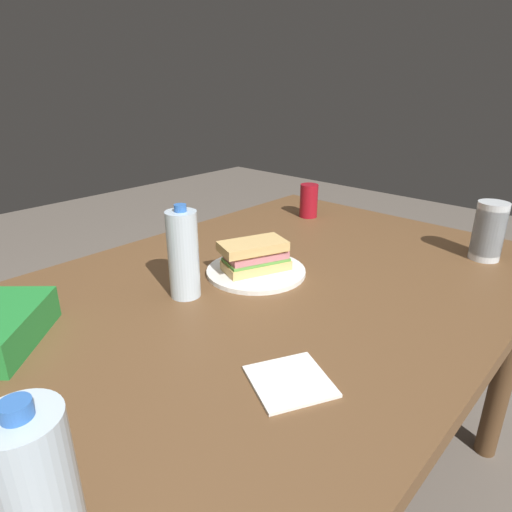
{
  "coord_description": "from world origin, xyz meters",
  "views": [
    {
      "loc": [
        0.71,
        0.66,
        1.26
      ],
      "look_at": [
        -0.09,
        -0.07,
        0.82
      ],
      "focal_mm": 31.22,
      "sensor_mm": 36.0,
      "label": 1
    }
  ],
  "objects_px": {
    "water_bottle_tall": "(183,254)",
    "sandwich": "(255,255)",
    "water_bottle_spare": "(41,507)",
    "plastic_cup_stack": "(489,231)",
    "soda_can_red": "(309,201)",
    "dining_table": "(253,323)",
    "paper_plate": "(256,271)"
  },
  "relations": [
    {
      "from": "plastic_cup_stack",
      "to": "soda_can_red",
      "type": "bearing_deg",
      "value": -89.34
    },
    {
      "from": "paper_plate",
      "to": "soda_can_red",
      "type": "relative_size",
      "value": 2.16
    },
    {
      "from": "soda_can_red",
      "to": "water_bottle_spare",
      "type": "relative_size",
      "value": 0.52
    },
    {
      "from": "sandwich",
      "to": "plastic_cup_stack",
      "type": "bearing_deg",
      "value": 141.69
    },
    {
      "from": "sandwich",
      "to": "soda_can_red",
      "type": "relative_size",
      "value": 1.68
    },
    {
      "from": "dining_table",
      "to": "soda_can_red",
      "type": "bearing_deg",
      "value": -155.43
    },
    {
      "from": "dining_table",
      "to": "plastic_cup_stack",
      "type": "bearing_deg",
      "value": 150.79
    },
    {
      "from": "plastic_cup_stack",
      "to": "water_bottle_spare",
      "type": "height_order",
      "value": "water_bottle_spare"
    },
    {
      "from": "paper_plate",
      "to": "sandwich",
      "type": "height_order",
      "value": "sandwich"
    },
    {
      "from": "soda_can_red",
      "to": "water_bottle_spare",
      "type": "height_order",
      "value": "water_bottle_spare"
    },
    {
      "from": "soda_can_red",
      "to": "dining_table",
      "type": "bearing_deg",
      "value": 24.57
    },
    {
      "from": "sandwich",
      "to": "plastic_cup_stack",
      "type": "relative_size",
      "value": 1.23
    },
    {
      "from": "water_bottle_spare",
      "to": "water_bottle_tall",
      "type": "bearing_deg",
      "value": -140.76
    },
    {
      "from": "dining_table",
      "to": "water_bottle_spare",
      "type": "xyz_separation_m",
      "value": [
        0.62,
        0.3,
        0.2
      ]
    },
    {
      "from": "soda_can_red",
      "to": "water_bottle_spare",
      "type": "distance_m",
      "value": 1.36
    },
    {
      "from": "sandwich",
      "to": "plastic_cup_stack",
      "type": "distance_m",
      "value": 0.67
    },
    {
      "from": "sandwich",
      "to": "soda_can_red",
      "type": "bearing_deg",
      "value": -158.42
    },
    {
      "from": "sandwich",
      "to": "water_bottle_spare",
      "type": "height_order",
      "value": "water_bottle_spare"
    },
    {
      "from": "plastic_cup_stack",
      "to": "sandwich",
      "type": "bearing_deg",
      "value": -38.31
    },
    {
      "from": "soda_can_red",
      "to": "plastic_cup_stack",
      "type": "relative_size",
      "value": 0.73
    },
    {
      "from": "water_bottle_spare",
      "to": "sandwich",
      "type": "bearing_deg",
      "value": -152.17
    },
    {
      "from": "dining_table",
      "to": "soda_can_red",
      "type": "height_order",
      "value": "soda_can_red"
    },
    {
      "from": "soda_can_red",
      "to": "water_bottle_tall",
      "type": "height_order",
      "value": "water_bottle_tall"
    },
    {
      "from": "water_bottle_tall",
      "to": "plastic_cup_stack",
      "type": "distance_m",
      "value": 0.86
    },
    {
      "from": "sandwich",
      "to": "water_bottle_spare",
      "type": "bearing_deg",
      "value": 27.83
    },
    {
      "from": "soda_can_red",
      "to": "plastic_cup_stack",
      "type": "height_order",
      "value": "plastic_cup_stack"
    },
    {
      "from": "paper_plate",
      "to": "water_bottle_spare",
      "type": "height_order",
      "value": "water_bottle_spare"
    },
    {
      "from": "sandwich",
      "to": "dining_table",
      "type": "bearing_deg",
      "value": 39.41
    },
    {
      "from": "dining_table",
      "to": "sandwich",
      "type": "distance_m",
      "value": 0.18
    },
    {
      "from": "water_bottle_tall",
      "to": "sandwich",
      "type": "bearing_deg",
      "value": 169.03
    },
    {
      "from": "dining_table",
      "to": "soda_can_red",
      "type": "xyz_separation_m",
      "value": [
        -0.61,
        -0.28,
        0.15
      ]
    },
    {
      "from": "sandwich",
      "to": "water_bottle_spare",
      "type": "distance_m",
      "value": 0.81
    }
  ]
}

